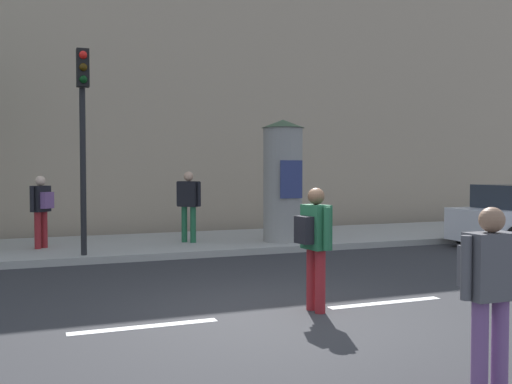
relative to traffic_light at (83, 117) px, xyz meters
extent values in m
plane|color=#2B2B2D|center=(1.94, -5.24, -2.95)|extent=(80.00, 80.00, 0.00)
cube|color=#9E9B93|center=(1.94, 1.76, -2.88)|extent=(36.00, 4.00, 0.15)
cube|color=silver|center=(0.23, -5.24, -2.95)|extent=(1.80, 0.16, 0.01)
cube|color=silver|center=(3.66, -5.24, -2.95)|extent=(1.80, 0.16, 0.01)
cube|color=tan|center=(1.94, 6.76, 1.53)|extent=(36.00, 5.00, 8.98)
cylinder|color=black|center=(0.00, 0.11, -1.10)|extent=(0.12, 0.12, 3.40)
cube|color=black|center=(0.00, -0.07, 0.97)|extent=(0.24, 0.24, 0.75)
sphere|color=red|center=(0.00, -0.20, 1.21)|extent=(0.16, 0.16, 0.16)
sphere|color=#3C2906|center=(0.00, -0.20, 0.97)|extent=(0.16, 0.16, 0.16)
sphere|color=#07330F|center=(0.00, -0.20, 0.73)|extent=(0.16, 0.16, 0.16)
cylinder|color=gray|center=(4.75, 0.74, -1.42)|extent=(0.95, 0.95, 2.77)
cone|color=#334C33|center=(4.75, 0.74, 0.06)|extent=(1.05, 1.05, 0.20)
cube|color=navy|center=(4.75, 0.25, -1.28)|extent=(0.57, 0.02, 0.90)
cylinder|color=#724C84|center=(2.45, -8.37, -2.55)|extent=(0.14, 0.14, 0.80)
cylinder|color=#724C84|center=(2.67, -8.38, -2.55)|extent=(0.14, 0.14, 0.80)
cube|color=#4C4C51|center=(2.56, -8.38, -1.87)|extent=(0.44, 0.25, 0.57)
cylinder|color=#4C4C51|center=(2.30, -8.37, -1.87)|extent=(0.09, 0.09, 0.54)
sphere|color=#8C664C|center=(2.56, -8.38, -1.48)|extent=(0.22, 0.22, 0.22)
cube|color=#4C4C51|center=(2.56, -8.20, -1.90)|extent=(0.28, 0.17, 0.36)
cylinder|color=maroon|center=(2.51, -5.42, -2.53)|extent=(0.14, 0.14, 0.84)
cylinder|color=maroon|center=(2.49, -5.21, -2.53)|extent=(0.14, 0.14, 0.84)
cube|color=#1E5938|center=(2.50, -5.31, -1.82)|extent=(0.28, 0.44, 0.59)
cylinder|color=#1E5938|center=(2.53, -5.56, -1.82)|extent=(0.09, 0.09, 0.56)
cylinder|color=#1E5938|center=(2.48, -5.06, -1.82)|extent=(0.09, 0.09, 0.56)
sphere|color=brown|center=(2.50, -5.31, -1.41)|extent=(0.23, 0.23, 0.23)
cube|color=black|center=(2.32, -5.33, -1.85)|extent=(0.19, 0.30, 0.36)
cylinder|color=maroon|center=(-0.72, 1.61, -2.39)|extent=(0.14, 0.14, 0.82)
cylinder|color=maroon|center=(-0.86, 1.46, -2.39)|extent=(0.14, 0.14, 0.82)
cube|color=black|center=(-0.79, 1.54, -1.70)|extent=(0.45, 0.45, 0.58)
cylinder|color=black|center=(-0.62, 1.71, -1.70)|extent=(0.09, 0.09, 0.55)
cylinder|color=black|center=(-0.96, 1.36, -1.70)|extent=(0.09, 0.09, 0.55)
sphere|color=beige|center=(-0.79, 1.54, -1.30)|extent=(0.22, 0.22, 0.22)
cube|color=#724C84|center=(-0.66, 1.41, -1.73)|extent=(0.31, 0.31, 0.36)
cylinder|color=#1E5938|center=(2.63, 1.28, -2.37)|extent=(0.14, 0.14, 0.86)
cylinder|color=#1E5938|center=(2.46, 1.46, -2.37)|extent=(0.14, 0.14, 0.86)
cube|color=black|center=(2.54, 1.37, -1.63)|extent=(0.51, 0.52, 0.61)
cylinder|color=black|center=(2.74, 1.15, -1.63)|extent=(0.09, 0.09, 0.58)
cylinder|color=black|center=(2.35, 1.58, -1.63)|extent=(0.09, 0.09, 0.58)
sphere|color=tan|center=(2.54, 1.37, -1.21)|extent=(0.23, 0.23, 0.23)
cylinder|color=black|center=(9.20, -0.59, -2.63)|extent=(0.65, 0.24, 0.64)
camera|label=1|loc=(-1.07, -12.15, -1.07)|focal=40.64mm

